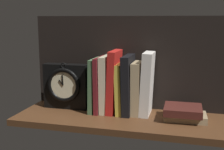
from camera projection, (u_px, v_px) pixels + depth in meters
The scene contains 12 objects.
ground_plane at pixel (119, 119), 118.06cm from camera, with size 82.00×29.16×2.50cm, color #4C2D19.
back_panel at pixel (127, 62), 127.48cm from camera, with size 82.00×1.20×39.20cm, color black.
book_green_romantic at pixel (95, 85), 124.23cm from camera, with size 2.02×14.35×22.02cm, color #476B44.
book_maroon_dawkins at pixel (100, 84), 123.63cm from camera, with size 1.70×15.07×22.66cm, color maroon.
book_cream_twain at pixel (106, 84), 122.94cm from camera, with size 2.94×13.51×23.19cm, color beige.
book_red_requiem at pixel (114, 82), 121.92cm from camera, with size 2.99×13.83×25.46cm, color red.
book_yellow_seinlanguage at pixel (121, 88), 121.66cm from camera, with size 2.35×13.74×20.38cm, color gold.
book_black_skeptic at pixel (128, 85), 120.60cm from camera, with size 3.19×14.91×23.64cm, color black.
book_tan_shortstories at pixel (137, 88), 119.94cm from camera, with size 3.49×12.10×21.07cm, color tan.
book_white_catcher at pixel (147, 84), 118.60cm from camera, with size 3.78×12.18×25.12cm, color silver.
framed_clock at pixel (66, 86), 127.14cm from camera, with size 19.15×6.18×20.14cm.
book_stack_side at pixel (184, 113), 113.36cm from camera, with size 16.12×13.16×5.35cm.
Camera 1 is at (25.50, -109.84, 38.05)cm, focal length 47.80 mm.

